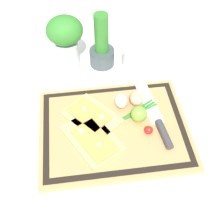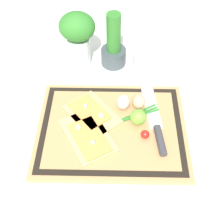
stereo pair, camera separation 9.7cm
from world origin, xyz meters
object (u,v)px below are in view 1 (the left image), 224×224
at_px(knife, 159,123).
at_px(egg_pink, 121,101).
at_px(egg_brown, 136,98).
at_px(pizza_slice_far, 91,116).
at_px(sauce_jar, 132,61).
at_px(herb_glass, 66,39).
at_px(cherry_tomato_red, 149,130).
at_px(lime, 139,114).
at_px(pizza_slice_near, 92,139).
at_px(herb_pot, 101,48).

relative_size(knife, egg_pink, 5.53).
bearing_deg(egg_pink, egg_brown, 4.63).
xyz_separation_m(pizza_slice_far, sauce_jar, (0.17, 0.23, 0.02)).
distance_m(egg_pink, herb_glass, 0.29).
height_order(knife, cherry_tomato_red, cherry_tomato_red).
bearing_deg(pizza_slice_far, egg_pink, 20.15).
xyz_separation_m(pizza_slice_far, lime, (0.14, -0.03, 0.02)).
bearing_deg(pizza_slice_near, egg_brown, 39.56).
xyz_separation_m(knife, cherry_tomato_red, (-0.04, -0.03, 0.01)).
distance_m(cherry_tomato_red, sauce_jar, 0.31).
relative_size(egg_pink, herb_pot, 0.25).
distance_m(lime, cherry_tomato_red, 0.06).
height_order(pizza_slice_far, herb_pot, herb_pot).
height_order(pizza_slice_near, cherry_tomato_red, cherry_tomato_red).
bearing_deg(knife, pizza_slice_far, 164.48).
xyz_separation_m(cherry_tomato_red, herb_glass, (-0.22, 0.35, 0.09)).
bearing_deg(egg_brown, knife, -61.31).
distance_m(pizza_slice_far, herb_glass, 0.29).
distance_m(knife, lime, 0.07).
bearing_deg(egg_brown, egg_pink, -175.37).
bearing_deg(egg_pink, knife, -42.31).
bearing_deg(cherry_tomato_red, pizza_slice_far, 152.98).
distance_m(pizza_slice_near, pizza_slice_far, 0.09).
height_order(pizza_slice_near, pizza_slice_far, same).
bearing_deg(sauce_jar, lime, -95.64).
bearing_deg(pizza_slice_near, lime, 21.43).
height_order(knife, egg_pink, egg_pink).
bearing_deg(lime, pizza_slice_far, 169.07).
bearing_deg(egg_pink, herb_pot, 98.71).
relative_size(egg_brown, lime, 1.05).
height_order(cherry_tomato_red, sauce_jar, sauce_jar).
xyz_separation_m(pizza_slice_near, egg_pink, (0.11, 0.12, 0.02)).
xyz_separation_m(pizza_slice_near, pizza_slice_far, (0.01, 0.09, 0.00)).
height_order(pizza_slice_far, knife, pizza_slice_far).
distance_m(egg_brown, egg_pink, 0.05).
xyz_separation_m(knife, egg_brown, (-0.05, 0.10, 0.01)).
distance_m(pizza_slice_far, herb_pot, 0.28).
distance_m(pizza_slice_near, herb_pot, 0.37).
xyz_separation_m(knife, egg_pink, (-0.10, 0.09, 0.01)).
bearing_deg(lime, herb_glass, 124.68).
distance_m(lime, herb_glass, 0.37).
bearing_deg(knife, herb_pot, 112.75).
bearing_deg(herb_pot, cherry_tomato_red, -74.30).
height_order(sauce_jar, herb_glass, herb_glass).
xyz_separation_m(pizza_slice_near, knife, (0.21, 0.03, 0.00)).
relative_size(pizza_slice_far, herb_glass, 0.95).
bearing_deg(herb_glass, cherry_tomato_red, -57.50).
relative_size(egg_brown, sauce_jar, 0.55).
bearing_deg(herb_glass, knife, -51.02).
distance_m(herb_pot, herb_glass, 0.13).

